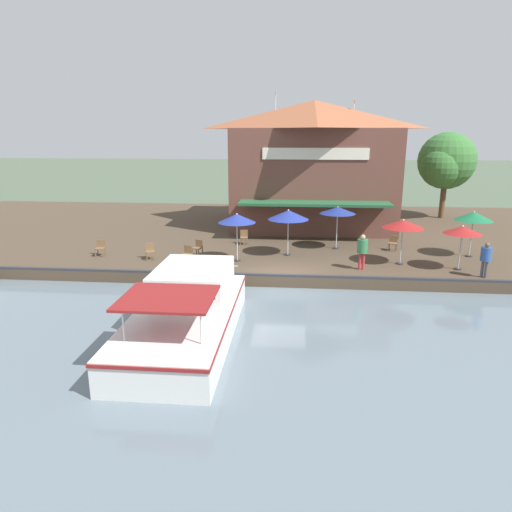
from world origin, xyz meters
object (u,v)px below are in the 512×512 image
at_px(cafe_chair_back_row_seat, 244,236).
at_px(motorboat_fourth_along, 191,306).
at_px(patio_umbrella_far_corner, 237,218).
at_px(waterfront_restaurant, 313,163).
at_px(patio_umbrella_near_quay_edge, 338,210).
at_px(patio_umbrella_by_entrance, 288,215).
at_px(patio_umbrella_back_row, 474,216).
at_px(person_at_quay_edge, 362,248).
at_px(cafe_chair_beside_entrance, 393,242).
at_px(cafe_chair_mid_patio, 187,253).
at_px(patio_umbrella_mid_patio_right, 403,224).
at_px(cafe_chair_under_first_umbrella, 150,250).
at_px(tree_upstream_bank, 445,163).
at_px(cafe_chair_far_corner_seat, 100,247).
at_px(cafe_chair_facing_river, 198,247).
at_px(patio_umbrella_mid_patio_left, 463,230).
at_px(person_mid_patio, 486,256).

relative_size(cafe_chair_back_row_seat, motorboat_fourth_along, 0.09).
bearing_deg(patio_umbrella_far_corner, waterfront_restaurant, 159.03).
bearing_deg(patio_umbrella_near_quay_edge, patio_umbrella_by_entrance, -58.20).
height_order(patio_umbrella_back_row, person_at_quay_edge, patio_umbrella_back_row).
bearing_deg(person_at_quay_edge, cafe_chair_beside_entrance, 150.42).
bearing_deg(cafe_chair_mid_patio, patio_umbrella_far_corner, 99.82).
bearing_deg(waterfront_restaurant, patio_umbrella_mid_patio_right, 22.08).
height_order(cafe_chair_under_first_umbrella, motorboat_fourth_along, motorboat_fourth_along).
bearing_deg(motorboat_fourth_along, cafe_chair_mid_patio, -165.25).
bearing_deg(patio_umbrella_far_corner, tree_upstream_bank, 134.10).
height_order(patio_umbrella_by_entrance, cafe_chair_far_corner_seat, patio_umbrella_by_entrance).
relative_size(patio_umbrella_mid_patio_right, motorboat_fourth_along, 0.24).
height_order(patio_umbrella_far_corner, cafe_chair_far_corner_seat, patio_umbrella_far_corner).
bearing_deg(cafe_chair_back_row_seat, cafe_chair_under_first_umbrella, -50.20).
relative_size(patio_umbrella_by_entrance, cafe_chair_facing_river, 2.95).
xyz_separation_m(patio_umbrella_mid_patio_right, cafe_chair_mid_patio, (0.61, -10.81, -1.58)).
relative_size(cafe_chair_far_corner_seat, motorboat_fourth_along, 0.09).
xyz_separation_m(waterfront_restaurant, tree_upstream_bank, (-3.10, 10.06, -0.11)).
bearing_deg(cafe_chair_beside_entrance, motorboat_fourth_along, -41.95).
xyz_separation_m(patio_umbrella_mid_patio_right, cafe_chair_under_first_umbrella, (0.24, -12.87, -1.58)).
bearing_deg(person_at_quay_edge, cafe_chair_mid_patio, -93.63).
xyz_separation_m(cafe_chair_far_corner_seat, person_at_quay_edge, (1.37, 13.68, 0.62)).
distance_m(patio_umbrella_mid_patio_right, cafe_chair_beside_entrance, 3.23).
bearing_deg(cafe_chair_mid_patio, patio_umbrella_mid_patio_left, 89.52).
bearing_deg(cafe_chair_under_first_umbrella, person_at_quay_edge, 85.10).
bearing_deg(patio_umbrella_far_corner, patio_umbrella_mid_patio_left, 87.10).
distance_m(cafe_chair_beside_entrance, person_mid_patio, 5.73).
relative_size(patio_umbrella_mid_patio_right, cafe_chair_under_first_umbrella, 2.71).
bearing_deg(patio_umbrella_near_quay_edge, cafe_chair_mid_patio, -65.69).
height_order(patio_umbrella_by_entrance, patio_umbrella_back_row, patio_umbrella_by_entrance).
distance_m(cafe_chair_mid_patio, cafe_chair_beside_entrance, 11.51).
distance_m(cafe_chair_far_corner_seat, tree_upstream_bank, 25.65).
bearing_deg(cafe_chair_far_corner_seat, patio_umbrella_mid_patio_right, 89.26).
height_order(cafe_chair_facing_river, tree_upstream_bank, tree_upstream_bank).
relative_size(waterfront_restaurant, tree_upstream_bank, 1.74).
xyz_separation_m(patio_umbrella_near_quay_edge, cafe_chair_far_corner_seat, (2.73, -12.79, -1.74)).
height_order(cafe_chair_under_first_umbrella, tree_upstream_bank, tree_upstream_bank).
distance_m(cafe_chair_under_first_umbrella, cafe_chair_beside_entrance, 13.40).
distance_m(patio_umbrella_far_corner, cafe_chair_far_corner_seat, 7.70).
relative_size(patio_umbrella_mid_patio_left, person_mid_patio, 1.33).
distance_m(patio_umbrella_by_entrance, patio_umbrella_mid_patio_left, 8.55).
bearing_deg(cafe_chair_facing_river, cafe_chair_far_corner_seat, -84.31).
relative_size(cafe_chair_far_corner_seat, tree_upstream_bank, 0.13).
relative_size(patio_umbrella_near_quay_edge, person_mid_patio, 1.50).
height_order(cafe_chair_under_first_umbrella, cafe_chair_back_row_seat, same).
bearing_deg(cafe_chair_facing_river, person_mid_patio, 79.16).
relative_size(cafe_chair_mid_patio, tree_upstream_bank, 0.13).
height_order(patio_umbrella_far_corner, patio_umbrella_near_quay_edge, patio_umbrella_far_corner).
bearing_deg(patio_umbrella_by_entrance, cafe_chair_facing_river, -83.94).
distance_m(patio_umbrella_far_corner, person_at_quay_edge, 6.38).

